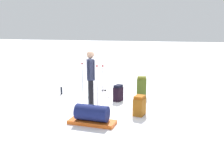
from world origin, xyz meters
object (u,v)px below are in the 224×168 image
skier_standing (91,76)px  ski_poles_planted_far (85,83)px  backpack_bright (142,87)px  ski_poles_planted_near (100,87)px  thermos_bottle (61,91)px  gear_sled (92,115)px  ski_pair_far (90,99)px  backpack_large_dark (118,93)px  ski_pair_near (104,91)px  backpack_small_spare (139,106)px

skier_standing → ski_poles_planted_far: 0.26m
backpack_bright → ski_poles_planted_near: ski_poles_planted_near is taller
skier_standing → thermos_bottle: size_ratio=6.54×
ski_poles_planted_far → gear_sled: bearing=118.9°
ski_poles_planted_near → ski_poles_planted_far: (0.62, -0.44, -0.01)m
ski_pair_far → backpack_bright: bearing=-154.0°
gear_sled → backpack_bright: bearing=-104.0°
backpack_bright → ski_poles_planted_far: size_ratio=0.53×
ski_pair_far → backpack_bright: size_ratio=2.60×
backpack_bright → ski_poles_planted_far: ski_poles_planted_far is taller
backpack_large_dark → backpack_bright: 0.96m
ski_pair_far → backpack_large_dark: backpack_large_dark is taller
ski_poles_planted_near → gear_sled: ski_poles_planted_near is taller
skier_standing → ski_pair_near: bearing=-82.6°
ski_pair_near → thermos_bottle: size_ratio=6.96×
backpack_large_dark → ski_poles_planted_far: size_ratio=0.40×
backpack_large_dark → ski_poles_planted_far: bearing=52.4°
backpack_large_dark → ski_poles_planted_near: size_ratio=0.39×
ski_pair_far → gear_sled: bearing=112.4°
ski_poles_planted_near → thermos_bottle: ski_poles_planted_near is taller
ski_pair_far → thermos_bottle: size_ratio=7.23×
ski_pair_far → backpack_small_spare: size_ratio=3.39×
backpack_bright → ski_poles_planted_far: bearing=50.4°
ski_pair_far → thermos_bottle: thermos_bottle is taller
ski_pair_near → backpack_small_spare: 2.96m
ski_pair_far → ski_poles_planted_far: (-0.20, 0.90, 0.74)m
backpack_large_dark → thermos_bottle: 2.24m
ski_pair_near → ski_poles_planted_near: size_ratio=1.31×
backpack_bright → thermos_bottle: 2.90m
gear_sled → thermos_bottle: gear_sled is taller
backpack_large_dark → backpack_small_spare: 1.51m
gear_sled → backpack_large_dark: bearing=-92.1°
backpack_bright → gear_sled: backpack_bright is taller
ski_poles_planted_far → backpack_large_dark: bearing=-127.6°
ski_pair_near → thermos_bottle: 1.59m
backpack_bright → backpack_small_spare: bearing=98.6°
ski_poles_planted_near → ski_poles_planted_far: 0.76m
ski_pair_near → backpack_large_dark: backpack_large_dark is taller
backpack_large_dark → ski_poles_planted_near: ski_poles_planted_near is taller
backpack_bright → ski_pair_near: bearing=-15.6°
thermos_bottle → backpack_large_dark: bearing=172.7°
backpack_bright → ski_poles_planted_near: size_ratio=0.52×
thermos_bottle → ski_poles_planted_near: bearing=140.9°
ski_poles_planted_far → thermos_bottle: (1.47, -1.25, -0.62)m
ski_pair_far → skier_standing: bearing=113.0°
ski_pair_near → ski_pair_far: same height
ski_pair_far → gear_sled: (-0.87, 2.11, 0.21)m
ski_pair_near → gear_sled: gear_sled is taller
skier_standing → backpack_small_spare: skier_standing is taller
backpack_large_dark → gear_sled: size_ratio=0.45×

